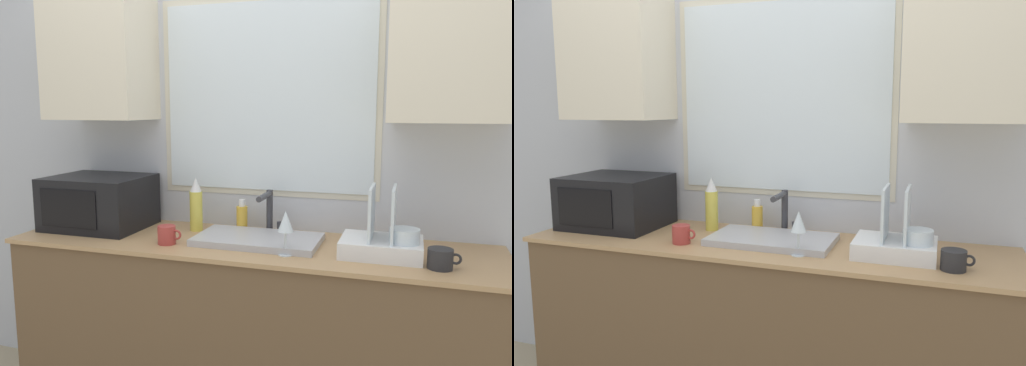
% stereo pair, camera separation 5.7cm
% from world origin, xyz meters
% --- Properties ---
extents(countertop, '(2.22, 0.60, 0.92)m').
position_xyz_m(countertop, '(0.00, 0.28, 0.46)').
color(countertop, brown).
rests_on(countertop, ground_plane).
extents(wall_back, '(6.00, 0.38, 2.60)m').
position_xyz_m(wall_back, '(0.00, 0.56, 1.39)').
color(wall_back, silver).
rests_on(wall_back, ground_plane).
extents(sink_basin, '(0.56, 0.32, 0.03)m').
position_xyz_m(sink_basin, '(0.04, 0.29, 0.93)').
color(sink_basin, '#B2B2B7').
rests_on(sink_basin, countertop).
extents(faucet, '(0.08, 0.20, 0.21)m').
position_xyz_m(faucet, '(0.05, 0.45, 1.05)').
color(faucet, '#333338').
rests_on(faucet, countertop).
extents(microwave, '(0.48, 0.40, 0.26)m').
position_xyz_m(microwave, '(-0.83, 0.33, 1.05)').
color(microwave, black).
rests_on(microwave, countertop).
extents(dish_rack, '(0.33, 0.26, 0.29)m').
position_xyz_m(dish_rack, '(0.60, 0.25, 0.98)').
color(dish_rack, white).
rests_on(dish_rack, countertop).
extents(spray_bottle, '(0.06, 0.06, 0.27)m').
position_xyz_m(spray_bottle, '(-0.32, 0.41, 1.05)').
color(spray_bottle, '#D8CC4C').
rests_on(spray_bottle, countertop).
extents(soap_bottle, '(0.06, 0.06, 0.16)m').
position_xyz_m(soap_bottle, '(-0.10, 0.47, 0.99)').
color(soap_bottle, gold).
rests_on(soap_bottle, countertop).
extents(mug_near_sink, '(0.11, 0.08, 0.08)m').
position_xyz_m(mug_near_sink, '(-0.34, 0.14, 0.96)').
color(mug_near_sink, '#A53833').
rests_on(mug_near_sink, countertop).
extents(wine_glass, '(0.07, 0.07, 0.19)m').
position_xyz_m(wine_glass, '(0.21, 0.13, 1.06)').
color(wine_glass, silver).
rests_on(wine_glass, countertop).
extents(mug_by_rack, '(0.13, 0.09, 0.08)m').
position_xyz_m(mug_by_rack, '(0.82, 0.14, 0.96)').
color(mug_by_rack, '#262628').
rests_on(mug_by_rack, countertop).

